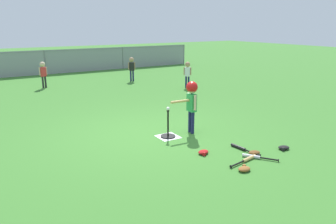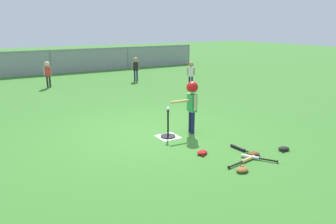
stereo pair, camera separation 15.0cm
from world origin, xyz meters
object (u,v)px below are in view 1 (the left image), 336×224
object	(u,v)px
fielder_deep_right	(43,71)
glove_near_bats	(254,153)
fielder_near_left	(132,66)
spare_bat_wood	(247,159)
fielder_deep_center	(187,71)
glove_outfield_drop	(244,169)
batting_tee	(168,133)
batter_child	(191,97)
baseball_on_tee	(168,109)
glove_by_plate	(284,148)
glove_tossed_aside	(203,152)
spare_bat_silver	(255,157)
spare_bat_black	(241,148)

from	to	relation	value
fielder_deep_right	glove_near_bats	xyz separation A→B (m)	(1.93, -8.72, -0.60)
fielder_near_left	spare_bat_wood	world-z (taller)	fielder_near_left
fielder_deep_center	glove_outfield_drop	distance (m)	7.16
batting_tee	fielder_deep_center	size ratio (longest dim) A/B	0.60
batter_child	batting_tee	bearing A→B (deg)	176.31
baseball_on_tee	fielder_deep_right	size ratio (longest dim) A/B	0.07
batter_child	fielder_deep_right	size ratio (longest dim) A/B	1.17
baseball_on_tee	fielder_deep_center	xyz separation A→B (m)	(3.51, 4.26, 0.01)
baseball_on_tee	glove_by_plate	xyz separation A→B (m)	(1.51, -1.78, -0.59)
fielder_near_left	glove_tossed_aside	bearing A→B (deg)	-106.42
spare_bat_wood	glove_near_bats	distance (m)	0.36
fielder_near_left	glove_by_plate	bearing A→B (deg)	-95.73
batter_child	glove_tossed_aside	size ratio (longest dim) A/B	4.56
fielder_near_left	glove_outfield_drop	size ratio (longest dim) A/B	4.50
glove_outfield_drop	glove_near_bats	bearing A→B (deg)	31.46
batter_child	spare_bat_wood	distance (m)	1.93
baseball_on_tee	glove_near_bats	bearing A→B (deg)	-63.09
fielder_deep_center	spare_bat_silver	bearing A→B (deg)	-114.77
spare_bat_wood	spare_bat_black	size ratio (longest dim) A/B	1.01
batter_child	glove_tossed_aside	bearing A→B (deg)	-114.74
batter_child	spare_bat_black	distance (m)	1.56
glove_by_plate	spare_bat_wood	bearing A→B (deg)	-178.96
spare_bat_black	glove_outfield_drop	size ratio (longest dim) A/B	3.10
fielder_deep_right	spare_bat_wood	xyz separation A→B (m)	(1.60, -8.86, -0.61)
baseball_on_tee	batter_child	size ratio (longest dim) A/B	0.06
fielder_deep_right	batting_tee	bearing A→B (deg)	-81.26
baseball_on_tee	glove_near_bats	world-z (taller)	baseball_on_tee
fielder_deep_right	glove_tossed_aside	size ratio (longest dim) A/B	3.91
batting_tee	fielder_deep_right	world-z (taller)	fielder_deep_right
batter_child	fielder_near_left	distance (m)	6.93
fielder_deep_right	spare_bat_wood	distance (m)	9.02
spare_bat_black	glove_near_bats	xyz separation A→B (m)	(0.04, -0.30, 0.01)
spare_bat_wood	fielder_deep_right	bearing A→B (deg)	100.22
batter_child	spare_bat_silver	world-z (taller)	batter_child
glove_by_plate	fielder_deep_right	bearing A→B (deg)	106.39
baseball_on_tee	glove_near_bats	distance (m)	1.95
glove_near_bats	fielder_near_left	bearing A→B (deg)	79.65
glove_by_plate	glove_outfield_drop	xyz separation A→B (m)	(-1.32, -0.28, 0.00)
baseball_on_tee	fielder_deep_right	distance (m)	7.15
spare_bat_wood	glove_near_bats	size ratio (longest dim) A/B	2.77
baseball_on_tee	glove_outfield_drop	distance (m)	2.15
fielder_deep_center	glove_near_bats	distance (m)	6.52
fielder_near_left	glove_tossed_aside	xyz separation A→B (m)	(-2.30, -7.79, -0.61)
spare_bat_wood	glove_outfield_drop	world-z (taller)	glove_outfield_drop
fielder_deep_right	spare_bat_wood	size ratio (longest dim) A/B	1.41
fielder_deep_center	baseball_on_tee	bearing A→B (deg)	-129.53
batting_tee	glove_near_bats	bearing A→B (deg)	-63.09
spare_bat_black	glove_tossed_aside	size ratio (longest dim) A/B	2.73
glove_near_bats	spare_bat_wood	bearing A→B (deg)	-157.42
spare_bat_wood	spare_bat_black	xyz separation A→B (m)	(0.29, 0.44, 0.00)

